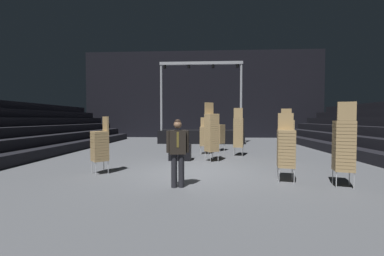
{
  "coord_description": "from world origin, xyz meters",
  "views": [
    {
      "loc": [
        0.33,
        -7.86,
        1.71
      ],
      "look_at": [
        -0.15,
        0.7,
        1.4
      ],
      "focal_mm": 22.91,
      "sensor_mm": 36.0,
      "label": 1
    }
  ],
  "objects_px": {
    "chair_stack_mid_right": "(286,147)",
    "equipment_road_case": "(180,152)",
    "chair_stack_mid_centre": "(287,135)",
    "chair_stack_rear_left": "(219,133)",
    "stage_riser": "(201,134)",
    "chair_stack_rear_centre": "(344,145)",
    "man_with_tie": "(178,149)",
    "chair_stack_front_left": "(204,136)",
    "chair_stack_mid_left": "(212,132)",
    "chair_stack_front_right": "(239,132)",
    "chair_stack_rear_right": "(100,145)"
  },
  "relations": [
    {
      "from": "chair_stack_mid_right",
      "to": "equipment_road_case",
      "type": "bearing_deg",
      "value": -34.6
    },
    {
      "from": "chair_stack_mid_centre",
      "to": "chair_stack_rear_left",
      "type": "bearing_deg",
      "value": -48.58
    },
    {
      "from": "stage_riser",
      "to": "chair_stack_rear_centre",
      "type": "bearing_deg",
      "value": -72.06
    },
    {
      "from": "chair_stack_mid_centre",
      "to": "chair_stack_rear_centre",
      "type": "relative_size",
      "value": 1.0
    },
    {
      "from": "man_with_tie",
      "to": "equipment_road_case",
      "type": "height_order",
      "value": "man_with_tie"
    },
    {
      "from": "stage_riser",
      "to": "chair_stack_rear_centre",
      "type": "height_order",
      "value": "stage_riser"
    },
    {
      "from": "chair_stack_front_left",
      "to": "chair_stack_mid_left",
      "type": "relative_size",
      "value": 0.75
    },
    {
      "from": "chair_stack_front_left",
      "to": "equipment_road_case",
      "type": "xyz_separation_m",
      "value": [
        -1.01,
        -1.85,
        -0.57
      ]
    },
    {
      "from": "chair_stack_front_right",
      "to": "chair_stack_mid_centre",
      "type": "relative_size",
      "value": 1.04
    },
    {
      "from": "chair_stack_mid_left",
      "to": "chair_stack_front_right",
      "type": "bearing_deg",
      "value": -161.94
    },
    {
      "from": "stage_riser",
      "to": "man_with_tie",
      "type": "bearing_deg",
      "value": -91.72
    },
    {
      "from": "stage_riser",
      "to": "chair_stack_mid_centre",
      "type": "height_order",
      "value": "stage_riser"
    },
    {
      "from": "chair_stack_mid_left",
      "to": "chair_stack_mid_centre",
      "type": "distance_m",
      "value": 3.01
    },
    {
      "from": "chair_stack_rear_right",
      "to": "chair_stack_rear_centre",
      "type": "bearing_deg",
      "value": -142.39
    },
    {
      "from": "chair_stack_mid_centre",
      "to": "chair_stack_rear_centre",
      "type": "bearing_deg",
      "value": 97.57
    },
    {
      "from": "man_with_tie",
      "to": "chair_stack_rear_centre",
      "type": "distance_m",
      "value": 4.18
    },
    {
      "from": "chair_stack_front_right",
      "to": "equipment_road_case",
      "type": "xyz_separation_m",
      "value": [
        -2.59,
        -1.35,
        -0.78
      ]
    },
    {
      "from": "chair_stack_rear_centre",
      "to": "stage_riser",
      "type": "bearing_deg",
      "value": 122.89
    },
    {
      "from": "chair_stack_front_right",
      "to": "chair_stack_mid_left",
      "type": "bearing_deg",
      "value": -116.01
    },
    {
      "from": "chair_stack_rear_right",
      "to": "equipment_road_case",
      "type": "distance_m",
      "value": 3.53
    },
    {
      "from": "chair_stack_rear_centre",
      "to": "chair_stack_mid_right",
      "type": "bearing_deg",
      "value": 176.17
    },
    {
      "from": "stage_riser",
      "to": "equipment_road_case",
      "type": "distance_m",
      "value": 7.99
    },
    {
      "from": "equipment_road_case",
      "to": "chair_stack_front_left",
      "type": "bearing_deg",
      "value": 61.44
    },
    {
      "from": "equipment_road_case",
      "to": "chair_stack_front_right",
      "type": "bearing_deg",
      "value": 27.52
    },
    {
      "from": "man_with_tie",
      "to": "chair_stack_mid_centre",
      "type": "bearing_deg",
      "value": -143.13
    },
    {
      "from": "chair_stack_mid_left",
      "to": "chair_stack_mid_right",
      "type": "distance_m",
      "value": 3.69
    },
    {
      "from": "chair_stack_mid_centre",
      "to": "equipment_road_case",
      "type": "distance_m",
      "value": 4.38
    },
    {
      "from": "chair_stack_mid_right",
      "to": "chair_stack_mid_centre",
      "type": "distance_m",
      "value": 3.34
    },
    {
      "from": "chair_stack_mid_right",
      "to": "chair_stack_front_left",
      "type": "bearing_deg",
      "value": -55.34
    },
    {
      "from": "man_with_tie",
      "to": "chair_stack_mid_centre",
      "type": "relative_size",
      "value": 0.8
    },
    {
      "from": "chair_stack_mid_left",
      "to": "equipment_road_case",
      "type": "xyz_separation_m",
      "value": [
        -1.3,
        0.24,
        -0.86
      ]
    },
    {
      "from": "chair_stack_mid_right",
      "to": "chair_stack_rear_left",
      "type": "xyz_separation_m",
      "value": [
        -1.46,
        6.45,
        0.0
      ]
    },
    {
      "from": "chair_stack_mid_right",
      "to": "man_with_tie",
      "type": "bearing_deg",
      "value": 25.5
    },
    {
      "from": "chair_stack_rear_left",
      "to": "chair_stack_rear_centre",
      "type": "bearing_deg",
      "value": 63.32
    },
    {
      "from": "man_with_tie",
      "to": "chair_stack_rear_right",
      "type": "relative_size",
      "value": 0.95
    },
    {
      "from": "man_with_tie",
      "to": "equipment_road_case",
      "type": "bearing_deg",
      "value": -92.59
    },
    {
      "from": "chair_stack_rear_left",
      "to": "equipment_road_case",
      "type": "xyz_separation_m",
      "value": [
        -1.8,
        -3.09,
        -0.61
      ]
    },
    {
      "from": "chair_stack_mid_left",
      "to": "chair_stack_rear_left",
      "type": "xyz_separation_m",
      "value": [
        0.5,
        3.33,
        -0.25
      ]
    },
    {
      "from": "chair_stack_front_right",
      "to": "chair_stack_rear_centre",
      "type": "bearing_deg",
      "value": -56.29
    },
    {
      "from": "chair_stack_rear_left",
      "to": "chair_stack_mid_right",
      "type": "bearing_deg",
      "value": 54.34
    },
    {
      "from": "chair_stack_front_left",
      "to": "chair_stack_rear_left",
      "type": "relative_size",
      "value": 0.95
    },
    {
      "from": "chair_stack_front_left",
      "to": "equipment_road_case",
      "type": "height_order",
      "value": "chair_stack_front_left"
    },
    {
      "from": "chair_stack_front_left",
      "to": "chair_stack_mid_right",
      "type": "distance_m",
      "value": 5.68
    },
    {
      "from": "stage_riser",
      "to": "equipment_road_case",
      "type": "bearing_deg",
      "value": -95.25
    },
    {
      "from": "chair_stack_mid_centre",
      "to": "chair_stack_front_right",
      "type": "bearing_deg",
      "value": -38.12
    },
    {
      "from": "chair_stack_mid_left",
      "to": "chair_stack_rear_right",
      "type": "bearing_deg",
      "value": 1.47
    },
    {
      "from": "chair_stack_front_left",
      "to": "equipment_road_case",
      "type": "relative_size",
      "value": 1.99
    },
    {
      "from": "stage_riser",
      "to": "chair_stack_front_left",
      "type": "bearing_deg",
      "value": -87.4
    },
    {
      "from": "chair_stack_rear_left",
      "to": "chair_stack_rear_right",
      "type": "xyz_separation_m",
      "value": [
        -4.05,
        -5.75,
        -0.04
      ]
    },
    {
      "from": "chair_stack_front_right",
      "to": "chair_stack_rear_centre",
      "type": "distance_m",
      "value": 5.51
    }
  ]
}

